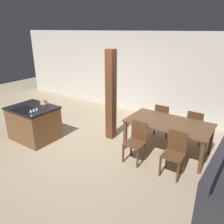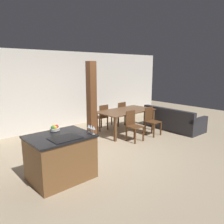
{
  "view_description": "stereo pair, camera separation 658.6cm",
  "coord_description": "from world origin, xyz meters",
  "px_view_note": "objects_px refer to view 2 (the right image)",
  "views": [
    {
      "loc": [
        3.27,
        -3.7,
        2.76
      ],
      "look_at": [
        0.6,
        0.2,
        0.95
      ],
      "focal_mm": 35.0,
      "sensor_mm": 36.0,
      "label": 1
    },
    {
      "loc": [
        -3.27,
        -4.18,
        2.17
      ],
      "look_at": [
        0.6,
        0.2,
        0.95
      ],
      "focal_mm": 35.0,
      "sensor_mm": 36.0,
      "label": 2
    }
  ],
  "objects_px": {
    "dining_table": "(126,113)",
    "timber_post": "(92,104)",
    "wine_glass_far": "(89,126)",
    "dining_chair_near_right": "(151,120)",
    "fruit_bowl": "(55,128)",
    "dining_chair_far_left": "(102,117)",
    "kitchen_island": "(61,157)",
    "couch": "(173,122)",
    "dining_chair_far_right": "(120,113)",
    "wine_glass_middle": "(91,127)",
    "wine_glass_near": "(94,128)",
    "dining_chair_near_left": "(133,125)"
  },
  "relations": [
    {
      "from": "wine_glass_near",
      "to": "kitchen_island",
      "type": "bearing_deg",
      "value": 142.76
    },
    {
      "from": "dining_chair_near_left",
      "to": "couch",
      "type": "height_order",
      "value": "dining_chair_near_left"
    },
    {
      "from": "dining_table",
      "to": "dining_chair_far_right",
      "type": "relative_size",
      "value": 2.13
    },
    {
      "from": "dining_chair_near_right",
      "to": "wine_glass_far",
      "type": "bearing_deg",
      "value": -164.55
    },
    {
      "from": "dining_chair_near_left",
      "to": "couch",
      "type": "distance_m",
      "value": 1.99
    },
    {
      "from": "dining_chair_near_left",
      "to": "dining_chair_far_right",
      "type": "bearing_deg",
      "value": 60.17
    },
    {
      "from": "kitchen_island",
      "to": "dining_chair_far_right",
      "type": "bearing_deg",
      "value": 30.42
    },
    {
      "from": "kitchen_island",
      "to": "couch",
      "type": "height_order",
      "value": "kitchen_island"
    },
    {
      "from": "fruit_bowl",
      "to": "wine_glass_far",
      "type": "bearing_deg",
      "value": -52.23
    },
    {
      "from": "wine_glass_near",
      "to": "dining_chair_far_right",
      "type": "relative_size",
      "value": 0.18
    },
    {
      "from": "fruit_bowl",
      "to": "dining_chair_near_left",
      "type": "distance_m",
      "value": 2.69
    },
    {
      "from": "wine_glass_far",
      "to": "dining_chair_near_right",
      "type": "relative_size",
      "value": 0.18
    },
    {
      "from": "wine_glass_near",
      "to": "timber_post",
      "type": "distance_m",
      "value": 1.95
    },
    {
      "from": "dining_chair_near_right",
      "to": "dining_chair_far_right",
      "type": "bearing_deg",
      "value": 90.0
    },
    {
      "from": "fruit_bowl",
      "to": "dining_chair_near_left",
      "type": "bearing_deg",
      "value": 5.84
    },
    {
      "from": "dining_chair_far_left",
      "to": "timber_post",
      "type": "distance_m",
      "value": 1.56
    },
    {
      "from": "fruit_bowl",
      "to": "dining_chair_far_left",
      "type": "relative_size",
      "value": 0.23
    },
    {
      "from": "couch",
      "to": "fruit_bowl",
      "type": "bearing_deg",
      "value": 94.11
    },
    {
      "from": "wine_glass_middle",
      "to": "dining_chair_near_left",
      "type": "bearing_deg",
      "value": 22.78
    },
    {
      "from": "dining_chair_near_right",
      "to": "dining_chair_far_left",
      "type": "xyz_separation_m",
      "value": [
        -0.85,
        1.49,
        0.0
      ]
    },
    {
      "from": "dining_chair_near_right",
      "to": "timber_post",
      "type": "bearing_deg",
      "value": 163.16
    },
    {
      "from": "kitchen_island",
      "to": "wine_glass_middle",
      "type": "height_order",
      "value": "wine_glass_middle"
    },
    {
      "from": "kitchen_island",
      "to": "dining_table",
      "type": "bearing_deg",
      "value": 23.27
    },
    {
      "from": "dining_chair_far_left",
      "to": "dining_chair_far_right",
      "type": "xyz_separation_m",
      "value": [
        0.85,
        0.0,
        0.0
      ]
    },
    {
      "from": "dining_table",
      "to": "timber_post",
      "type": "xyz_separation_m",
      "value": [
        -1.5,
        -0.16,
        0.49
      ]
    },
    {
      "from": "wine_glass_middle",
      "to": "timber_post",
      "type": "height_order",
      "value": "timber_post"
    },
    {
      "from": "dining_chair_far_left",
      "to": "dining_chair_far_right",
      "type": "distance_m",
      "value": 0.85
    },
    {
      "from": "fruit_bowl",
      "to": "dining_table",
      "type": "bearing_deg",
      "value": 18.31
    },
    {
      "from": "dining_table",
      "to": "dining_chair_far_right",
      "type": "xyz_separation_m",
      "value": [
        0.43,
        0.74,
        -0.19
      ]
    },
    {
      "from": "timber_post",
      "to": "wine_glass_middle",
      "type": "bearing_deg",
      "value": -126.58
    },
    {
      "from": "kitchen_island",
      "to": "dining_table",
      "type": "height_order",
      "value": "kitchen_island"
    },
    {
      "from": "dining_chair_far_right",
      "to": "wine_glass_far",
      "type": "bearing_deg",
      "value": 37.41
    },
    {
      "from": "dining_chair_far_right",
      "to": "couch",
      "type": "xyz_separation_m",
      "value": [
        1.12,
        -1.57,
        -0.21
      ]
    },
    {
      "from": "kitchen_island",
      "to": "timber_post",
      "type": "bearing_deg",
      "value": 36.03
    },
    {
      "from": "wine_glass_far",
      "to": "dining_chair_far_right",
      "type": "relative_size",
      "value": 0.18
    },
    {
      "from": "kitchen_island",
      "to": "wine_glass_near",
      "type": "relative_size",
      "value": 7.2
    },
    {
      "from": "kitchen_island",
      "to": "dining_chair_far_left",
      "type": "bearing_deg",
      "value": 37.67
    },
    {
      "from": "timber_post",
      "to": "wine_glass_near",
      "type": "bearing_deg",
      "value": -125.19
    },
    {
      "from": "dining_chair_near_left",
      "to": "dining_chair_far_left",
      "type": "relative_size",
      "value": 1.0
    },
    {
      "from": "wine_glass_middle",
      "to": "wine_glass_far",
      "type": "bearing_deg",
      "value": 90.0
    },
    {
      "from": "dining_chair_near_right",
      "to": "kitchen_island",
      "type": "bearing_deg",
      "value": -170.36
    },
    {
      "from": "dining_table",
      "to": "dining_chair_near_left",
      "type": "bearing_deg",
      "value": -119.83
    },
    {
      "from": "dining_chair_far_left",
      "to": "timber_post",
      "type": "relative_size",
      "value": 0.38
    },
    {
      "from": "wine_glass_near",
      "to": "timber_post",
      "type": "bearing_deg",
      "value": 54.81
    },
    {
      "from": "wine_glass_far",
      "to": "timber_post",
      "type": "distance_m",
      "value": 1.82
    },
    {
      "from": "fruit_bowl",
      "to": "wine_glass_far",
      "type": "xyz_separation_m",
      "value": [
        0.44,
        -0.57,
        0.08
      ]
    },
    {
      "from": "timber_post",
      "to": "couch",
      "type": "bearing_deg",
      "value": -12.26
    },
    {
      "from": "dining_table",
      "to": "couch",
      "type": "bearing_deg",
      "value": -28.02
    },
    {
      "from": "dining_table",
      "to": "timber_post",
      "type": "bearing_deg",
      "value": -173.92
    },
    {
      "from": "dining_chair_near_left",
      "to": "couch",
      "type": "bearing_deg",
      "value": -2.27
    }
  ]
}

